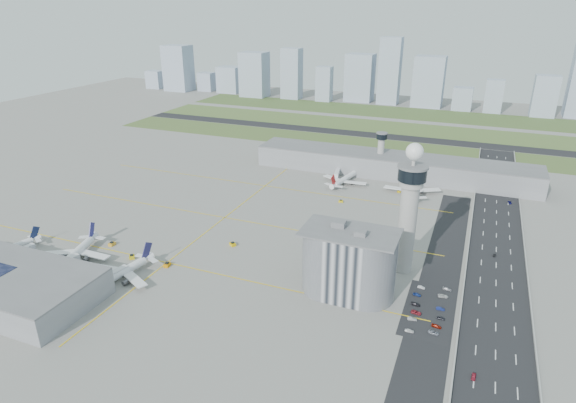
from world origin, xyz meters
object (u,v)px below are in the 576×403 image
at_px(airplane_far_a, 345,176).
at_px(car_lot_3, 416,304).
at_px(airplane_near_c, 118,270).
at_px(airplane_far_b, 412,184).
at_px(car_lot_0, 409,331).
at_px(control_tower, 409,204).
at_px(tug_3, 233,244).
at_px(admin_building, 348,263).
at_px(car_lot_4, 417,294).
at_px(jet_bridge_near_0, 8,259).
at_px(car_lot_1, 412,319).
at_px(jet_bridge_near_1, 53,271).
at_px(car_lot_11, 447,289).
at_px(tug_2, 167,264).
at_px(jet_bridge_far_0, 338,172).
at_px(car_lot_10, 443,296).
at_px(car_hw_4, 488,172).
at_px(airplane_near_a, 6,245).
at_px(tug_0, 112,244).
at_px(car_lot_2, 416,312).
at_px(airplane_near_b, 74,250).
at_px(car_hw_2, 510,202).
at_px(tug_1, 132,256).
at_px(secondary_tower, 381,149).
at_px(car_lot_5, 421,287).
at_px(tug_5, 399,191).
at_px(jet_bridge_far_1, 404,180).
at_px(car_lot_7, 437,326).
at_px(car_lot_6, 433,333).
at_px(tug_4, 341,201).
at_px(car_lot_8, 441,318).
at_px(car_hw_1, 494,255).

bearing_deg(airplane_far_a, car_lot_3, -141.51).
relative_size(airplane_near_c, airplane_far_b, 0.92).
bearing_deg(car_lot_0, control_tower, 9.60).
bearing_deg(tug_3, car_lot_0, -74.76).
relative_size(admin_building, car_lot_4, 11.60).
relative_size(jet_bridge_near_0, car_lot_1, 3.63).
height_order(jet_bridge_near_0, jet_bridge_near_1, same).
bearing_deg(airplane_far_a, car_lot_11, -134.25).
bearing_deg(tug_2, jet_bridge_near_1, 24.56).
relative_size(jet_bridge_far_0, car_lot_10, 3.16).
relative_size(jet_bridge_near_0, car_lot_10, 3.16).
xyz_separation_m(tug_3, car_hw_4, (126.41, 182.58, -0.45)).
bearing_deg(airplane_near_a, tug_0, 139.27).
height_order(airplane_far_b, car_lot_2, airplane_far_b).
bearing_deg(airplane_near_b, car_hw_2, 113.52).
xyz_separation_m(car_lot_2, car_hw_4, (24.84, 208.48, -0.03)).
bearing_deg(tug_1, secondary_tower, 24.50).
xyz_separation_m(tug_1, car_lot_5, (142.48, 27.00, -0.52)).
height_order(control_tower, airplane_near_b, control_tower).
bearing_deg(control_tower, car_lot_1, -75.00).
height_order(jet_bridge_near_0, car_lot_4, jet_bridge_near_0).
distance_m(jet_bridge_far_0, tug_5, 52.84).
relative_size(jet_bridge_far_1, car_lot_7, 3.54).
bearing_deg(car_lot_6, tug_3, 78.11).
distance_m(airplane_far_a, tug_4, 37.51).
bearing_deg(jet_bridge_near_0, control_tower, -59.55).
relative_size(jet_bridge_far_0, tug_4, 4.82).
distance_m(tug_5, car_lot_6, 156.95).
relative_size(car_lot_5, car_lot_10, 0.75).
xyz_separation_m(tug_3, car_lot_11, (112.06, -2.08, -0.45)).
relative_size(tug_0, car_lot_8, 1.09).
bearing_deg(car_hw_2, jet_bridge_far_0, 166.37).
xyz_separation_m(tug_4, car_lot_10, (73.74, -90.35, -0.23)).
relative_size(tug_0, car_hw_2, 0.86).
bearing_deg(car_hw_4, admin_building, -110.87).
distance_m(tug_2, car_lot_11, 135.32).
bearing_deg(tug_5, jet_bridge_far_0, 147.07).
bearing_deg(tug_2, airplane_far_b, -130.53).
bearing_deg(jet_bridge_near_1, car_lot_11, -61.83).
xyz_separation_m(car_lot_3, car_hw_1, (31.50, 60.52, -0.02)).
bearing_deg(tug_4, tug_3, -37.52).
height_order(car_lot_1, car_lot_5, car_lot_1).
distance_m(tug_4, car_hw_2, 111.19).
distance_m(control_tower, tug_5, 113.07).
bearing_deg(car_lot_11, jet_bridge_near_0, 110.66).
relative_size(car_lot_3, car_hw_2, 0.96).
bearing_deg(jet_bridge_far_1, tug_0, -49.78).
xyz_separation_m(car_lot_8, car_hw_2, (29.23, 147.60, 0.02)).
distance_m(airplane_near_b, jet_bridge_far_0, 197.54).
relative_size(control_tower, tug_1, 17.53).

